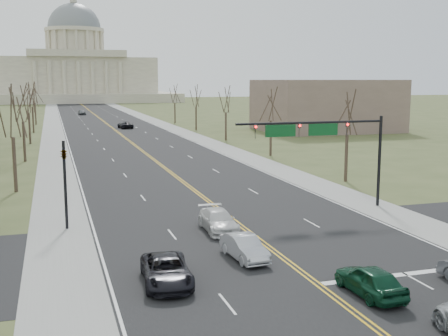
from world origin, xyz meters
TOP-DOWN VIEW (x-y plane):
  - ground at (0.00, 0.00)m, footprint 600.00×600.00m
  - road at (0.00, 110.00)m, footprint 20.00×380.00m
  - cross_road at (0.00, 6.00)m, footprint 120.00×14.00m
  - sidewalk_left at (-12.00, 110.00)m, footprint 4.00×380.00m
  - sidewalk_right at (12.00, 110.00)m, footprint 4.00×380.00m
  - center_line at (0.00, 110.00)m, footprint 0.42×380.00m
  - edge_line_left at (-9.80, 110.00)m, footprint 0.15×380.00m
  - edge_line_right at (9.80, 110.00)m, footprint 0.15×380.00m
  - stop_bar at (5.00, -1.00)m, footprint 9.50×0.50m
  - capitol at (0.00, 249.91)m, footprint 90.00×60.00m
  - signal_mast at (7.45, 13.50)m, footprint 12.12×0.44m
  - signal_left at (-11.50, 13.50)m, footprint 0.32×0.36m
  - tree_r_0 at (15.50, 24.00)m, footprint 3.74×3.74m
  - tree_l_0 at (-15.50, 28.00)m, footprint 3.96×3.96m
  - tree_r_1 at (15.50, 44.00)m, footprint 3.74×3.74m
  - tree_l_1 at (-15.50, 48.00)m, footprint 3.96×3.96m
  - tree_r_2 at (15.50, 64.00)m, footprint 3.74×3.74m
  - tree_l_2 at (-15.50, 68.00)m, footprint 3.96×3.96m
  - tree_r_3 at (15.50, 84.00)m, footprint 3.74×3.74m
  - tree_l_3 at (-15.50, 88.00)m, footprint 3.96×3.96m
  - tree_r_4 at (15.50, 104.00)m, footprint 3.74×3.74m
  - tree_l_4 at (-15.50, 108.00)m, footprint 3.96×3.96m
  - bldg_right_mass at (40.00, 76.00)m, footprint 25.00×20.00m
  - car_nb_inner_lead at (1.69, -2.96)m, footprint 1.85×4.29m
  - car_sb_inner_lead at (-2.16, 3.81)m, footprint 1.79×4.21m
  - car_sb_outer_lead at (-7.11, 1.28)m, footprint 2.64×5.07m
  - car_sb_inner_second at (-1.86, 9.96)m, footprint 2.09×4.89m
  - car_far_nb at (2.50, 92.72)m, footprint 2.99×5.46m
  - car_far_sb at (-3.64, 142.11)m, footprint 2.34×4.62m

SIDE VIEW (x-z plane):
  - ground at x=0.00m, z-range 0.00..0.00m
  - road at x=0.00m, z-range 0.00..0.01m
  - cross_road at x=0.00m, z-range 0.00..0.01m
  - sidewalk_left at x=-12.00m, z-range 0.00..0.03m
  - sidewalk_right at x=12.00m, z-range 0.00..0.03m
  - center_line at x=0.00m, z-range 0.01..0.02m
  - edge_line_left at x=-9.80m, z-range 0.01..0.02m
  - edge_line_right at x=9.80m, z-range 0.01..0.02m
  - stop_bar at x=5.00m, z-range 0.01..0.02m
  - car_sb_inner_lead at x=-2.16m, z-range 0.01..1.36m
  - car_sb_outer_lead at x=-7.11m, z-range 0.01..1.38m
  - car_sb_inner_second at x=-1.86m, z-range 0.01..1.42m
  - car_nb_inner_lead at x=1.69m, z-range 0.01..1.45m
  - car_far_nb at x=2.50m, z-range 0.01..1.46m
  - car_far_sb at x=-3.64m, z-range 0.01..1.52m
  - signal_left at x=-11.50m, z-range 0.71..6.71m
  - bldg_right_mass at x=40.00m, z-range 0.00..10.00m
  - signal_mast at x=7.45m, z-range 2.16..9.36m
  - tree_r_0 at x=15.50m, z-range 2.30..10.80m
  - tree_r_1 at x=15.50m, z-range 2.30..10.80m
  - tree_r_2 at x=15.50m, z-range 2.30..10.80m
  - tree_r_3 at x=15.50m, z-range 2.30..10.80m
  - tree_r_4 at x=15.50m, z-range 2.30..10.80m
  - tree_l_0 at x=-15.50m, z-range 2.44..11.44m
  - tree_l_1 at x=-15.50m, z-range 2.44..11.44m
  - tree_l_2 at x=-15.50m, z-range 2.44..11.44m
  - tree_l_3 at x=-15.50m, z-range 2.44..11.44m
  - tree_l_4 at x=-15.50m, z-range 2.44..11.44m
  - capitol at x=0.00m, z-range -10.80..39.20m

